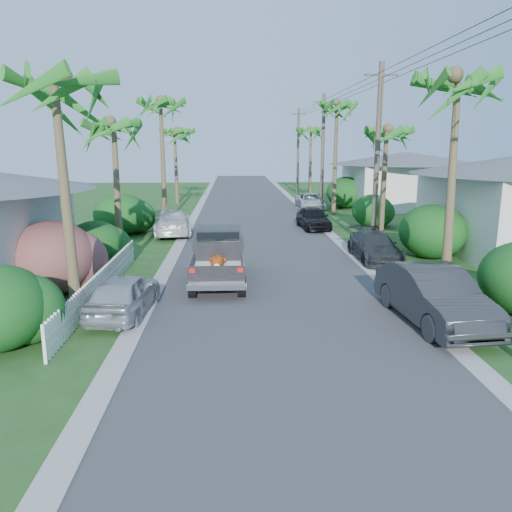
{
  "coord_description": "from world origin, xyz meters",
  "views": [
    {
      "loc": [
        -1.44,
        -11.43,
        5.17
      ],
      "look_at": [
        -0.66,
        5.47,
        1.4
      ],
      "focal_mm": 35.0,
      "sensor_mm": 36.0,
      "label": 1
    }
  ],
  "objects_px": {
    "parked_car_rf": "(313,218)",
    "palm_r_c": "(337,104)",
    "parked_car_ln": "(124,295)",
    "house_right_far": "(405,182)",
    "palm_r_b": "(387,130)",
    "parked_car_rm": "(374,247)",
    "parked_car_rn": "(434,296)",
    "utility_pole_d": "(298,151)",
    "parked_car_lf": "(172,222)",
    "palm_l_a": "(56,78)",
    "palm_r_d": "(311,129)",
    "palm_l_d": "(175,130)",
    "palm_l_b": "(113,123)",
    "palm_l_c": "(160,101)",
    "pickup_truck": "(219,255)",
    "palm_r_a": "(460,77)",
    "utility_pole_b": "(377,157)",
    "parked_car_rd": "(311,201)",
    "utility_pole_c": "(323,153)"
  },
  "relations": [
    {
      "from": "parked_car_rf",
      "to": "house_right_far",
      "type": "relative_size",
      "value": 0.45
    },
    {
      "from": "parked_car_rf",
      "to": "palm_l_c",
      "type": "xyz_separation_m",
      "value": [
        -9.6,
        2.59,
        7.22
      ]
    },
    {
      "from": "pickup_truck",
      "to": "parked_car_rm",
      "type": "distance_m",
      "value": 7.7
    },
    {
      "from": "parked_car_rn",
      "to": "palm_l_c",
      "type": "bearing_deg",
      "value": 112.85
    },
    {
      "from": "palm_r_a",
      "to": "parked_car_rm",
      "type": "bearing_deg",
      "value": 105.78
    },
    {
      "from": "palm_r_a",
      "to": "parked_car_lf",
      "type": "bearing_deg",
      "value": 134.05
    },
    {
      "from": "parked_car_rd",
      "to": "parked_car_lf",
      "type": "bearing_deg",
      "value": -130.88
    },
    {
      "from": "palm_l_b",
      "to": "utility_pole_b",
      "type": "distance_m",
      "value": 12.54
    },
    {
      "from": "parked_car_rm",
      "to": "palm_r_d",
      "type": "relative_size",
      "value": 0.55
    },
    {
      "from": "parked_car_rd",
      "to": "parked_car_lf",
      "type": "height_order",
      "value": "parked_car_lf"
    },
    {
      "from": "palm_r_c",
      "to": "palm_l_d",
      "type": "bearing_deg",
      "value": 147.79
    },
    {
      "from": "utility_pole_b",
      "to": "parked_car_rf",
      "type": "bearing_deg",
      "value": 107.32
    },
    {
      "from": "parked_car_rn",
      "to": "palm_r_d",
      "type": "xyz_separation_m",
      "value": [
        2.06,
        37.64,
        5.91
      ]
    },
    {
      "from": "pickup_truck",
      "to": "parked_car_rd",
      "type": "height_order",
      "value": "pickup_truck"
    },
    {
      "from": "utility_pole_d",
      "to": "house_right_far",
      "type": "bearing_deg",
      "value": -60.35
    },
    {
      "from": "parked_car_rn",
      "to": "palm_r_c",
      "type": "bearing_deg",
      "value": 80.59
    },
    {
      "from": "palm_l_b",
      "to": "palm_r_b",
      "type": "bearing_deg",
      "value": 12.62
    },
    {
      "from": "parked_car_rf",
      "to": "parked_car_lf",
      "type": "height_order",
      "value": "parked_car_lf"
    },
    {
      "from": "palm_l_a",
      "to": "palm_l_d",
      "type": "height_order",
      "value": "palm_l_a"
    },
    {
      "from": "palm_r_b",
      "to": "parked_car_rm",
      "type": "bearing_deg",
      "value": -109.99
    },
    {
      "from": "parked_car_rf",
      "to": "palm_r_c",
      "type": "xyz_separation_m",
      "value": [
        2.6,
        6.59,
        7.42
      ]
    },
    {
      "from": "utility_pole_b",
      "to": "utility_pole_d",
      "type": "height_order",
      "value": "same"
    },
    {
      "from": "palm_r_d",
      "to": "utility_pole_c",
      "type": "height_order",
      "value": "utility_pole_c"
    },
    {
      "from": "palm_r_a",
      "to": "house_right_far",
      "type": "height_order",
      "value": "palm_r_a"
    },
    {
      "from": "pickup_truck",
      "to": "palm_r_a",
      "type": "relative_size",
      "value": 0.59
    },
    {
      "from": "palm_l_d",
      "to": "palm_r_a",
      "type": "bearing_deg",
      "value": -65.43
    },
    {
      "from": "parked_car_ln",
      "to": "house_right_far",
      "type": "distance_m",
      "value": 31.98
    },
    {
      "from": "palm_r_d",
      "to": "utility_pole_b",
      "type": "relative_size",
      "value": 0.89
    },
    {
      "from": "parked_car_ln",
      "to": "house_right_far",
      "type": "xyz_separation_m",
      "value": [
        17.82,
        26.52,
        1.46
      ]
    },
    {
      "from": "parked_car_rf",
      "to": "palm_r_c",
      "type": "distance_m",
      "value": 10.26
    },
    {
      "from": "parked_car_rd",
      "to": "palm_r_b",
      "type": "xyz_separation_m",
      "value": [
        1.6,
        -14.66,
        5.33
      ]
    },
    {
      "from": "parked_car_lf",
      "to": "palm_l_a",
      "type": "height_order",
      "value": "palm_l_a"
    },
    {
      "from": "parked_car_rd",
      "to": "parked_car_ln",
      "type": "height_order",
      "value": "parked_car_ln"
    },
    {
      "from": "parked_car_rn",
      "to": "utility_pole_d",
      "type": "xyz_separation_m",
      "value": [
        1.16,
        40.64,
        3.77
      ]
    },
    {
      "from": "palm_r_b",
      "to": "palm_l_d",
      "type": "bearing_deg",
      "value": 124.59
    },
    {
      "from": "utility_pole_b",
      "to": "utility_pole_c",
      "type": "xyz_separation_m",
      "value": [
        0.0,
        15.0,
        0.0
      ]
    },
    {
      "from": "parked_car_ln",
      "to": "palm_l_d",
      "type": "height_order",
      "value": "palm_l_d"
    },
    {
      "from": "parked_car_rf",
      "to": "utility_pole_d",
      "type": "bearing_deg",
      "value": 80.58
    },
    {
      "from": "pickup_truck",
      "to": "palm_r_c",
      "type": "distance_m",
      "value": 21.5
    },
    {
      "from": "parked_car_rm",
      "to": "palm_l_d",
      "type": "height_order",
      "value": "palm_l_d"
    },
    {
      "from": "palm_l_a",
      "to": "palm_l_d",
      "type": "bearing_deg",
      "value": 90.55
    },
    {
      "from": "parked_car_rf",
      "to": "utility_pole_b",
      "type": "xyz_separation_m",
      "value": [
        2.0,
        -6.41,
        3.91
      ]
    },
    {
      "from": "palm_l_a",
      "to": "utility_pole_d",
      "type": "height_order",
      "value": "utility_pole_d"
    },
    {
      "from": "parked_car_lf",
      "to": "palm_l_d",
      "type": "xyz_separation_m",
      "value": [
        -1.5,
        16.32,
        5.7
      ]
    },
    {
      "from": "parked_car_rf",
      "to": "parked_car_lf",
      "type": "bearing_deg",
      "value": -173.21
    },
    {
      "from": "utility_pole_b",
      "to": "utility_pole_c",
      "type": "relative_size",
      "value": 1.0
    },
    {
      "from": "parked_car_rf",
      "to": "palm_l_b",
      "type": "xyz_separation_m",
      "value": [
        -10.4,
        -7.41,
        5.46
      ]
    },
    {
      "from": "utility_pole_d",
      "to": "palm_r_c",
      "type": "bearing_deg",
      "value": -87.98
    },
    {
      "from": "parked_car_ln",
      "to": "parked_car_rd",
      "type": "bearing_deg",
      "value": -105.31
    },
    {
      "from": "palm_l_c",
      "to": "palm_r_b",
      "type": "height_order",
      "value": "palm_l_c"
    }
  ]
}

